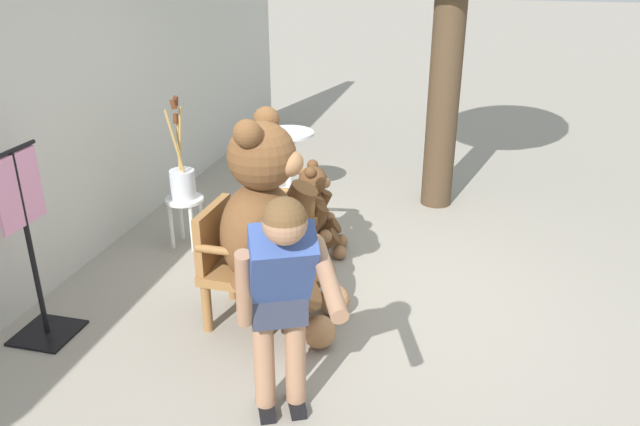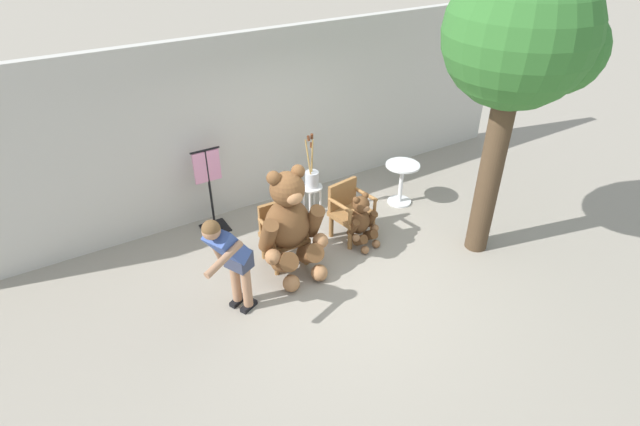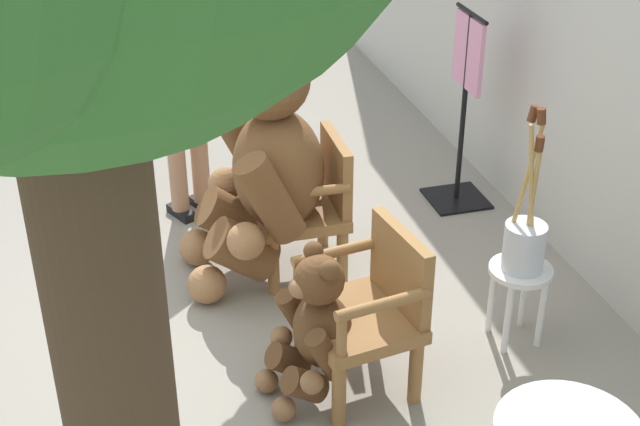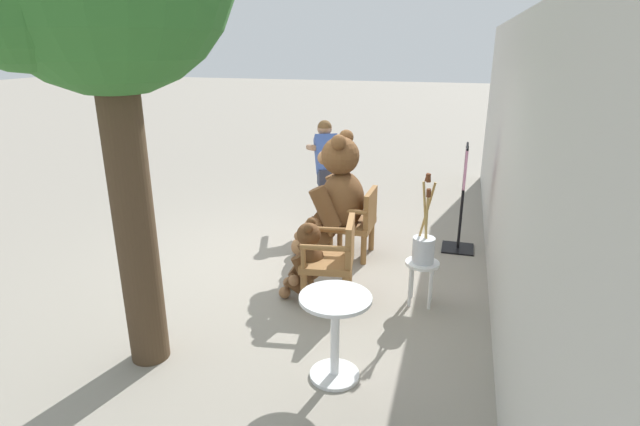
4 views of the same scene
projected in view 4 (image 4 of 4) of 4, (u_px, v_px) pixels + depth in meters
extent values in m
plane|color=gray|center=(285.00, 267.00, 5.97)|extent=(60.00, 60.00, 0.00)
cube|color=beige|center=(512.00, 165.00, 4.89)|extent=(10.00, 0.16, 2.80)
cube|color=olive|center=(352.00, 224.00, 6.18)|extent=(0.57, 0.53, 0.07)
cylinder|color=olive|center=(340.00, 233.00, 6.52)|extent=(0.07, 0.07, 0.37)
cylinder|color=olive|center=(330.00, 246.00, 6.10)|extent=(0.07, 0.07, 0.37)
cylinder|color=olive|center=(371.00, 236.00, 6.40)|extent=(0.07, 0.07, 0.37)
cylinder|color=olive|center=(364.00, 250.00, 5.98)|extent=(0.07, 0.07, 0.37)
cube|color=olive|center=(370.00, 207.00, 6.04)|extent=(0.52, 0.07, 0.42)
cylinder|color=olive|center=(357.00, 199.00, 6.32)|extent=(0.07, 0.48, 0.06)
cylinder|color=olive|center=(341.00, 206.00, 6.42)|extent=(0.05, 0.05, 0.22)
cylinder|color=olive|center=(347.00, 211.00, 5.87)|extent=(0.07, 0.48, 0.06)
cylinder|color=olive|center=(330.00, 218.00, 5.97)|extent=(0.05, 0.05, 0.22)
cube|color=olive|center=(327.00, 261.00, 5.14)|extent=(0.63, 0.60, 0.07)
cylinder|color=olive|center=(311.00, 270.00, 5.45)|extent=(0.07, 0.07, 0.37)
cylinder|color=olive|center=(304.00, 290.00, 5.02)|extent=(0.07, 0.07, 0.37)
cylinder|color=olive|center=(349.00, 272.00, 5.40)|extent=(0.07, 0.07, 0.37)
cylinder|color=olive|center=(346.00, 292.00, 4.97)|extent=(0.07, 0.07, 0.37)
cube|color=olive|center=(350.00, 240.00, 5.03)|extent=(0.52, 0.14, 0.42)
cylinder|color=olive|center=(330.00, 230.00, 5.29)|extent=(0.13, 0.48, 0.06)
cylinder|color=olive|center=(311.00, 238.00, 5.35)|extent=(0.05, 0.05, 0.22)
cylinder|color=olive|center=(325.00, 248.00, 4.82)|extent=(0.13, 0.48, 0.06)
cylinder|color=olive|center=(303.00, 257.00, 4.88)|extent=(0.05, 0.05, 0.22)
ellipsoid|color=brown|center=(343.00, 201.00, 6.11)|extent=(0.64, 0.55, 0.73)
sphere|color=brown|center=(340.00, 156.00, 5.94)|extent=(0.46, 0.46, 0.46)
ellipsoid|color=#A47148|center=(325.00, 158.00, 6.01)|extent=(0.22, 0.17, 0.17)
sphere|color=black|center=(325.00, 157.00, 6.01)|extent=(0.07, 0.07, 0.07)
sphere|color=brown|center=(346.00, 137.00, 6.03)|extent=(0.18, 0.18, 0.18)
sphere|color=brown|center=(339.00, 142.00, 5.72)|extent=(0.18, 0.18, 0.18)
cylinder|color=brown|center=(340.00, 192.00, 6.45)|extent=(0.22, 0.41, 0.55)
sphere|color=#A47148|center=(330.00, 209.00, 6.59)|extent=(0.22, 0.22, 0.22)
cylinder|color=brown|center=(325.00, 208.00, 5.84)|extent=(0.22, 0.41, 0.55)
sphere|color=#A47148|center=(313.00, 227.00, 5.95)|extent=(0.22, 0.22, 0.22)
cylinder|color=brown|center=(326.00, 223.00, 6.49)|extent=(0.28, 0.46, 0.43)
sphere|color=#A47148|center=(311.00, 235.00, 6.63)|extent=(0.23, 0.23, 0.23)
cylinder|color=brown|center=(317.00, 234.00, 6.14)|extent=(0.28, 0.46, 0.43)
sphere|color=#A47148|center=(300.00, 247.00, 6.25)|extent=(0.23, 0.23, 0.23)
ellipsoid|color=brown|center=(311.00, 262.00, 5.19)|extent=(0.38, 0.33, 0.39)
sphere|color=brown|center=(309.00, 235.00, 5.10)|extent=(0.25, 0.25, 0.25)
ellipsoid|color=#8C603D|center=(298.00, 236.00, 5.11)|extent=(0.13, 0.11, 0.09)
sphere|color=black|center=(298.00, 235.00, 5.11)|extent=(0.04, 0.04, 0.04)
sphere|color=brown|center=(311.00, 222.00, 5.15)|extent=(0.10, 0.10, 0.10)
sphere|color=brown|center=(308.00, 228.00, 4.97)|extent=(0.10, 0.10, 0.10)
cylinder|color=brown|center=(307.00, 254.00, 5.37)|extent=(0.14, 0.23, 0.30)
sphere|color=#8C603D|center=(300.00, 265.00, 5.43)|extent=(0.12, 0.12, 0.12)
cylinder|color=brown|center=(302.00, 269.00, 5.03)|extent=(0.14, 0.23, 0.30)
sphere|color=#8C603D|center=(294.00, 280.00, 5.07)|extent=(0.12, 0.12, 0.12)
cylinder|color=brown|center=(299.00, 275.00, 5.38)|extent=(0.18, 0.26, 0.23)
sphere|color=#8C603D|center=(289.00, 283.00, 5.43)|extent=(0.12, 0.12, 0.12)
cylinder|color=brown|center=(296.00, 284.00, 5.18)|extent=(0.18, 0.26, 0.23)
sphere|color=#8C603D|center=(285.00, 293.00, 5.22)|extent=(0.12, 0.12, 0.12)
cube|color=black|center=(334.00, 224.00, 7.26)|extent=(0.26, 0.18, 0.06)
cylinder|color=#A37556|center=(335.00, 195.00, 7.12)|extent=(0.12, 0.12, 0.82)
cube|color=black|center=(322.00, 225.00, 7.24)|extent=(0.26, 0.18, 0.06)
cylinder|color=#A37556|center=(322.00, 196.00, 7.09)|extent=(0.12, 0.12, 0.82)
cube|color=#33384C|center=(329.00, 177.00, 7.02)|extent=(0.33, 0.36, 0.24)
cube|color=#385199|center=(327.00, 154.00, 7.07)|extent=(0.56, 0.49, 0.56)
sphere|color=#A37556|center=(325.00, 129.00, 7.15)|extent=(0.21, 0.21, 0.21)
sphere|color=brown|center=(325.00, 127.00, 7.14)|extent=(0.21, 0.21, 0.21)
cylinder|color=#A37556|center=(311.00, 148.00, 7.25)|extent=(0.55, 0.32, 0.18)
cylinder|color=#A37556|center=(340.00, 162.00, 7.13)|extent=(0.24, 0.17, 0.50)
cylinder|color=white|center=(422.00, 263.00, 5.00)|extent=(0.34, 0.34, 0.03)
cylinder|color=white|center=(430.00, 290.00, 4.96)|extent=(0.04, 0.04, 0.43)
cylinder|color=white|center=(431.00, 281.00, 5.14)|extent=(0.04, 0.04, 0.43)
cylinder|color=white|center=(410.00, 287.00, 5.01)|extent=(0.04, 0.04, 0.43)
cylinder|color=white|center=(412.00, 278.00, 5.19)|extent=(0.04, 0.04, 0.43)
cylinder|color=silver|center=(423.00, 250.00, 4.95)|extent=(0.22, 0.22, 0.26)
cylinder|color=tan|center=(426.00, 227.00, 4.86)|extent=(0.06, 0.03, 0.61)
cylinder|color=#592D19|center=(429.00, 193.00, 4.75)|extent=(0.05, 0.04, 0.08)
cylinder|color=tan|center=(425.00, 219.00, 4.84)|extent=(0.04, 0.11, 0.75)
cylinder|color=#592D19|center=(428.00, 178.00, 4.71)|extent=(0.05, 0.05, 0.09)
cylinder|color=tan|center=(425.00, 218.00, 4.90)|extent=(0.05, 0.17, 0.73)
cylinder|color=#592D19|center=(428.00, 178.00, 4.77)|extent=(0.05, 0.06, 0.09)
cylinder|color=silver|center=(335.00, 298.00, 3.78)|extent=(0.56, 0.56, 0.03)
cylinder|color=silver|center=(335.00, 339.00, 3.90)|extent=(0.07, 0.07, 0.69)
cylinder|color=silver|center=(335.00, 374.00, 4.01)|extent=(0.40, 0.40, 0.03)
cylinder|color=#473523|center=(133.00, 214.00, 3.85)|extent=(0.31, 0.31, 2.58)
cube|color=black|center=(458.00, 248.00, 6.47)|extent=(0.40, 0.40, 0.02)
cylinder|color=black|center=(462.00, 199.00, 6.26)|extent=(0.04, 0.04, 1.35)
cylinder|color=black|center=(468.00, 146.00, 6.04)|extent=(0.44, 0.03, 0.03)
cube|color=pink|center=(466.00, 167.00, 6.12)|extent=(0.40, 0.03, 0.48)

